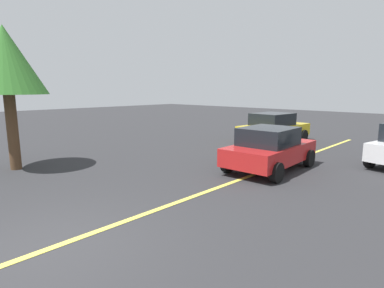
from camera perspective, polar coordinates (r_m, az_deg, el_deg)
ground_plane at (r=6.45m, az=-25.12°, el=-17.23°), size 80.00×80.00×0.00m
lane_marking_centre at (r=7.89m, az=-4.09°, el=-11.14°), size 28.00×0.16×0.01m
car_red_mid_road at (r=11.34m, az=14.13°, el=-0.80°), size 3.97×2.18×1.54m
car_yellow_behind_van at (r=17.36m, az=14.80°, el=2.94°), size 4.42×2.40×1.60m
tree_left_verge at (r=12.67m, az=-31.12°, el=12.86°), size 2.62×2.62×5.01m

